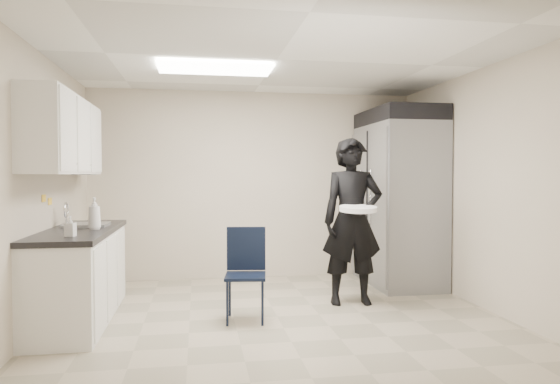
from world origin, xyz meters
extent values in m
plane|color=tan|center=(0.00, 0.00, 0.00)|extent=(4.50, 4.50, 0.00)
plane|color=white|center=(0.00, 0.00, 2.60)|extent=(4.50, 4.50, 0.00)
plane|color=beige|center=(0.00, 2.00, 1.30)|extent=(4.50, 0.00, 4.50)
plane|color=beige|center=(-2.25, 0.00, 1.30)|extent=(0.00, 4.00, 4.00)
plane|color=beige|center=(2.25, 0.00, 1.30)|extent=(0.00, 4.00, 4.00)
cube|color=white|center=(-0.60, 0.40, 2.57)|extent=(1.20, 0.60, 0.02)
cube|color=silver|center=(-1.95, 0.20, 0.43)|extent=(0.60, 1.90, 0.86)
cube|color=black|center=(-1.95, 0.20, 0.89)|extent=(0.64, 1.95, 0.05)
cube|color=gray|center=(-1.93, 0.45, 0.87)|extent=(0.42, 0.40, 0.14)
cylinder|color=silver|center=(-2.13, 0.45, 1.02)|extent=(0.02, 0.02, 0.24)
cube|color=silver|center=(-2.08, 0.20, 1.83)|extent=(0.35, 1.80, 0.75)
cube|color=black|center=(-2.14, 1.35, 1.62)|extent=(0.22, 0.30, 0.35)
cube|color=yellow|center=(-2.24, 0.10, 1.22)|extent=(0.00, 0.12, 0.07)
cube|color=yellow|center=(-2.24, 0.30, 1.18)|extent=(0.00, 0.12, 0.07)
cube|color=gray|center=(1.83, 1.27, 1.05)|extent=(0.80, 1.35, 2.10)
cube|color=black|center=(1.83, 1.27, 2.20)|extent=(0.80, 1.35, 0.20)
cube|color=black|center=(-0.33, -0.09, 0.44)|extent=(0.44, 0.44, 0.89)
imported|color=black|center=(0.91, 0.38, 0.93)|extent=(0.71, 0.50, 1.85)
cylinder|color=white|center=(0.90, 0.13, 1.08)|extent=(0.43, 0.43, 0.05)
imported|color=silver|center=(-1.79, 0.11, 1.07)|extent=(0.13, 0.13, 0.32)
imported|color=#A7A4B0|center=(-1.88, -0.43, 1.00)|extent=(0.09, 0.09, 0.18)
camera|label=1|loc=(-0.80, -4.96, 1.45)|focal=32.00mm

